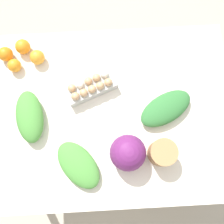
{
  "coord_description": "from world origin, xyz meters",
  "views": [
    {
      "loc": [
        -0.02,
        -0.29,
        2.11
      ],
      "look_at": [
        0.0,
        0.0,
        0.79
      ],
      "focal_mm": 40.0,
      "sensor_mm": 36.0,
      "label": 1
    }
  ],
  "objects_px": {
    "paper_bag": "(162,153)",
    "orange_3": "(37,57)",
    "orange_0": "(23,47)",
    "orange_2": "(6,54)",
    "greens_bunch_dandelion": "(30,117)",
    "cabbage_purple": "(128,153)",
    "orange_1": "(14,65)",
    "greens_bunch_chard": "(166,108)",
    "greens_bunch_scallion": "(78,165)",
    "egg_carton": "(91,87)"
  },
  "relations": [
    {
      "from": "orange_1",
      "to": "orange_2",
      "type": "relative_size",
      "value": 0.91
    },
    {
      "from": "greens_bunch_chard",
      "to": "orange_2",
      "type": "xyz_separation_m",
      "value": [
        -0.87,
        0.36,
        0.0
      ]
    },
    {
      "from": "paper_bag",
      "to": "greens_bunch_dandelion",
      "type": "xyz_separation_m",
      "value": [
        -0.68,
        0.23,
        -0.01
      ]
    },
    {
      "from": "paper_bag",
      "to": "orange_0",
      "type": "relative_size",
      "value": 1.65
    },
    {
      "from": "orange_1",
      "to": "orange_2",
      "type": "distance_m",
      "value": 0.09
    },
    {
      "from": "orange_1",
      "to": "cabbage_purple",
      "type": "bearing_deg",
      "value": -40.99
    },
    {
      "from": "greens_bunch_dandelion",
      "to": "orange_1",
      "type": "distance_m",
      "value": 0.32
    },
    {
      "from": "greens_bunch_scallion",
      "to": "orange_1",
      "type": "height_order",
      "value": "orange_1"
    },
    {
      "from": "cabbage_purple",
      "to": "egg_carton",
      "type": "distance_m",
      "value": 0.41
    },
    {
      "from": "cabbage_purple",
      "to": "orange_0",
      "type": "distance_m",
      "value": 0.84
    },
    {
      "from": "cabbage_purple",
      "to": "paper_bag",
      "type": "distance_m",
      "value": 0.18
    },
    {
      "from": "greens_bunch_chard",
      "to": "greens_bunch_dandelion",
      "type": "relative_size",
      "value": 1.06
    },
    {
      "from": "greens_bunch_scallion",
      "to": "orange_2",
      "type": "bearing_deg",
      "value": 121.89
    },
    {
      "from": "greens_bunch_chard",
      "to": "orange_0",
      "type": "distance_m",
      "value": 0.88
    },
    {
      "from": "paper_bag",
      "to": "orange_3",
      "type": "xyz_separation_m",
      "value": [
        -0.65,
        0.57,
        -0.02
      ]
    },
    {
      "from": "greens_bunch_chard",
      "to": "greens_bunch_dandelion",
      "type": "height_order",
      "value": "greens_bunch_dandelion"
    },
    {
      "from": "orange_1",
      "to": "orange_0",
      "type": "bearing_deg",
      "value": 67.19
    },
    {
      "from": "greens_bunch_dandelion",
      "to": "orange_0",
      "type": "xyz_separation_m",
      "value": [
        -0.05,
        0.41,
        -0.01
      ]
    },
    {
      "from": "greens_bunch_dandelion",
      "to": "paper_bag",
      "type": "bearing_deg",
      "value": -18.5
    },
    {
      "from": "cabbage_purple",
      "to": "orange_0",
      "type": "xyz_separation_m",
      "value": [
        -0.55,
        0.63,
        -0.05
      ]
    },
    {
      "from": "egg_carton",
      "to": "cabbage_purple",
      "type": "bearing_deg",
      "value": 94.38
    },
    {
      "from": "paper_bag",
      "to": "greens_bunch_dandelion",
      "type": "bearing_deg",
      "value": 161.5
    },
    {
      "from": "greens_bunch_scallion",
      "to": "orange_1",
      "type": "relative_size",
      "value": 3.76
    },
    {
      "from": "paper_bag",
      "to": "orange_2",
      "type": "xyz_separation_m",
      "value": [
        -0.83,
        0.6,
        -0.02
      ]
    },
    {
      "from": "paper_bag",
      "to": "orange_2",
      "type": "bearing_deg",
      "value": 144.11
    },
    {
      "from": "greens_bunch_chard",
      "to": "greens_bunch_scallion",
      "type": "bearing_deg",
      "value": -150.32
    },
    {
      "from": "orange_0",
      "to": "egg_carton",
      "type": "bearing_deg",
      "value": -34.67
    },
    {
      "from": "egg_carton",
      "to": "paper_bag",
      "type": "bearing_deg",
      "value": 111.93
    },
    {
      "from": "cabbage_purple",
      "to": "paper_bag",
      "type": "relative_size",
      "value": 1.33
    },
    {
      "from": "cabbage_purple",
      "to": "orange_3",
      "type": "height_order",
      "value": "cabbage_purple"
    },
    {
      "from": "orange_3",
      "to": "orange_0",
      "type": "bearing_deg",
      "value": 140.25
    },
    {
      "from": "greens_bunch_chard",
      "to": "orange_3",
      "type": "xyz_separation_m",
      "value": [
        -0.69,
        0.34,
        0.0
      ]
    },
    {
      "from": "orange_0",
      "to": "greens_bunch_scallion",
      "type": "bearing_deg",
      "value": -66.16
    },
    {
      "from": "cabbage_purple",
      "to": "greens_bunch_chard",
      "type": "xyz_separation_m",
      "value": [
        0.22,
        0.23,
        -0.05
      ]
    },
    {
      "from": "egg_carton",
      "to": "paper_bag",
      "type": "xyz_separation_m",
      "value": [
        0.35,
        -0.38,
        0.02
      ]
    },
    {
      "from": "orange_2",
      "to": "greens_bunch_chard",
      "type": "bearing_deg",
      "value": -22.57
    },
    {
      "from": "orange_0",
      "to": "orange_2",
      "type": "relative_size",
      "value": 1.02
    },
    {
      "from": "cabbage_purple",
      "to": "orange_0",
      "type": "height_order",
      "value": "cabbage_purple"
    },
    {
      "from": "egg_carton",
      "to": "orange_1",
      "type": "distance_m",
      "value": 0.45
    },
    {
      "from": "egg_carton",
      "to": "orange_0",
      "type": "height_order",
      "value": "egg_carton"
    },
    {
      "from": "greens_bunch_chard",
      "to": "orange_2",
      "type": "distance_m",
      "value": 0.95
    },
    {
      "from": "greens_bunch_chard",
      "to": "greens_bunch_dandelion",
      "type": "bearing_deg",
      "value": -179.46
    },
    {
      "from": "greens_bunch_scallion",
      "to": "orange_0",
      "type": "xyz_separation_m",
      "value": [
        -0.3,
        0.68,
        0.01
      ]
    },
    {
      "from": "orange_0",
      "to": "orange_1",
      "type": "height_order",
      "value": "orange_0"
    },
    {
      "from": "cabbage_purple",
      "to": "orange_3",
      "type": "bearing_deg",
      "value": 129.93
    },
    {
      "from": "cabbage_purple",
      "to": "orange_0",
      "type": "relative_size",
      "value": 2.19
    },
    {
      "from": "greens_bunch_dandelion",
      "to": "cabbage_purple",
      "type": "bearing_deg",
      "value": -23.59
    },
    {
      "from": "egg_carton",
      "to": "orange_0",
      "type": "relative_size",
      "value": 3.62
    },
    {
      "from": "greens_bunch_scallion",
      "to": "orange_2",
      "type": "height_order",
      "value": "orange_2"
    },
    {
      "from": "cabbage_purple",
      "to": "orange_1",
      "type": "height_order",
      "value": "cabbage_purple"
    }
  ]
}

